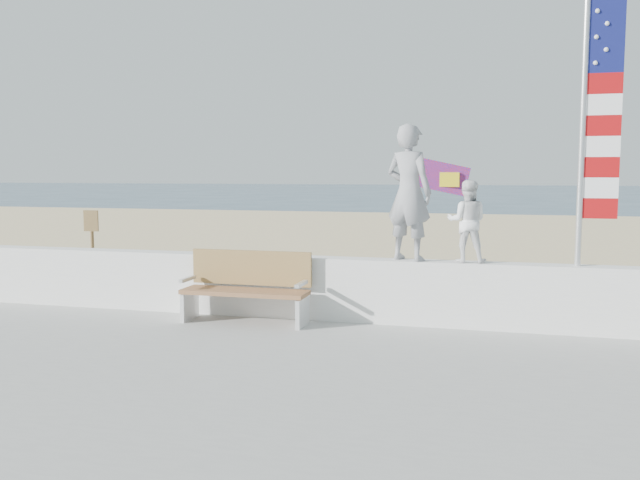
{
  "coord_description": "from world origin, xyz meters",
  "views": [
    {
      "loc": [
        2.64,
        -7.36,
        2.31
      ],
      "look_at": [
        0.2,
        1.8,
        1.35
      ],
      "focal_mm": 38.0,
      "sensor_mm": 36.0,
      "label": 1
    }
  ],
  "objects_px": {
    "bench": "(247,286)",
    "flag": "(594,118)",
    "adult": "(409,193)",
    "child": "(467,221)"
  },
  "relations": [
    {
      "from": "bench",
      "to": "flag",
      "type": "distance_m",
      "value": 5.14
    },
    {
      "from": "flag",
      "to": "bench",
      "type": "bearing_deg",
      "value": -174.33
    },
    {
      "from": "adult",
      "to": "flag",
      "type": "bearing_deg",
      "value": -155.7
    },
    {
      "from": "adult",
      "to": "child",
      "type": "height_order",
      "value": "adult"
    },
    {
      "from": "adult",
      "to": "flag",
      "type": "height_order",
      "value": "flag"
    },
    {
      "from": "child",
      "to": "bench",
      "type": "relative_size",
      "value": 0.62
    },
    {
      "from": "child",
      "to": "flag",
      "type": "distance_m",
      "value": 2.06
    },
    {
      "from": "child",
      "to": "flag",
      "type": "relative_size",
      "value": 0.32
    },
    {
      "from": "adult",
      "to": "bench",
      "type": "relative_size",
      "value": 1.04
    },
    {
      "from": "child",
      "to": "bench",
      "type": "distance_m",
      "value": 3.2
    }
  ]
}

